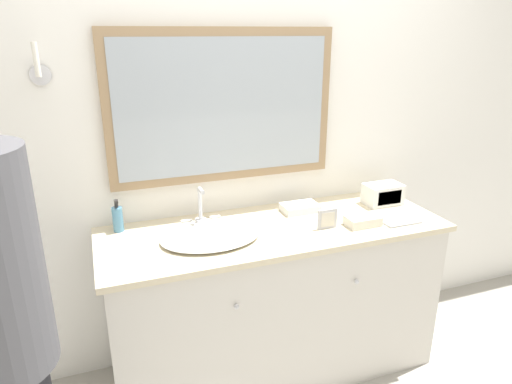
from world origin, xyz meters
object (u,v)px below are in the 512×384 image
object	(u,v)px
sink_basin	(210,235)
appliance_box	(383,194)
picture_frame	(327,219)
soap_bottle	(118,218)

from	to	relation	value
sink_basin	appliance_box	xyz separation A→B (m)	(1.05, 0.11, 0.04)
sink_basin	picture_frame	bearing A→B (deg)	-8.24
sink_basin	appliance_box	distance (m)	1.06
soap_bottle	picture_frame	bearing A→B (deg)	-18.45
appliance_box	picture_frame	size ratio (longest dim) A/B	2.04
appliance_box	picture_frame	xyz separation A→B (m)	(-0.47, -0.20, -0.01)
sink_basin	soap_bottle	size ratio (longest dim) A/B	2.85
soap_bottle	appliance_box	xyz separation A→B (m)	(1.45, -0.13, -0.01)
soap_bottle	appliance_box	world-z (taller)	soap_bottle
sink_basin	soap_bottle	world-z (taller)	sink_basin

